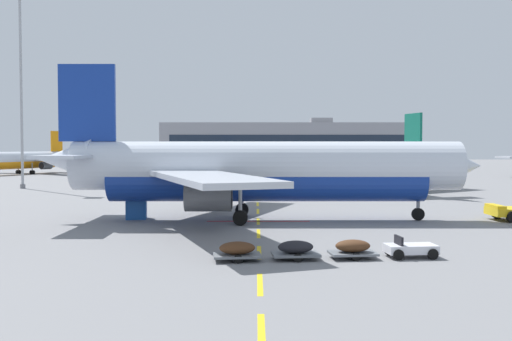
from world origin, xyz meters
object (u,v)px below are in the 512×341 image
at_px(airliner_far_right, 20,160).
at_px(apron_light_mast_near, 20,66).
at_px(airliner_foreground, 258,170).
at_px(uld_cargo_container, 135,209).
at_px(baggage_train, 324,249).
at_px(airliner_mid_left, 370,167).

relative_size(airliner_far_right, apron_light_mast_near, 0.93).
distance_m(airliner_foreground, uld_cargo_container, 10.39).
bearing_deg(uld_cargo_container, baggage_train, -51.80).
bearing_deg(airliner_foreground, airliner_mid_left, 64.75).
distance_m(airliner_mid_left, baggage_train, 49.40).
xyz_separation_m(airliner_far_right, baggage_train, (52.91, -92.11, -2.49)).
height_order(airliner_far_right, baggage_train, airliner_far_right).
xyz_separation_m(airliner_far_right, uld_cargo_container, (39.76, -75.40, -2.22)).
bearing_deg(apron_light_mast_near, airliner_far_right, 112.27).
xyz_separation_m(baggage_train, apron_light_mast_near, (-35.97, 50.75, 16.43)).
bearing_deg(apron_light_mast_near, uld_cargo_container, -56.16).
height_order(baggage_train, apron_light_mast_near, apron_light_mast_near).
bearing_deg(airliner_foreground, apron_light_mast_near, 132.98).
height_order(airliner_mid_left, airliner_far_right, airliner_mid_left).
distance_m(airliner_foreground, baggage_train, 16.39).
relative_size(airliner_mid_left, baggage_train, 2.32).
xyz_separation_m(uld_cargo_container, apron_light_mast_near, (-22.82, 34.03, 16.16)).
distance_m(airliner_mid_left, airliner_far_right, 78.45).
xyz_separation_m(airliner_foreground, airliner_far_right, (-49.61, 76.43, -0.93)).
height_order(airliner_foreground, uld_cargo_container, airliner_foreground).
height_order(airliner_foreground, apron_light_mast_near, apron_light_mast_near).
distance_m(airliner_far_right, apron_light_mast_near, 46.82).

